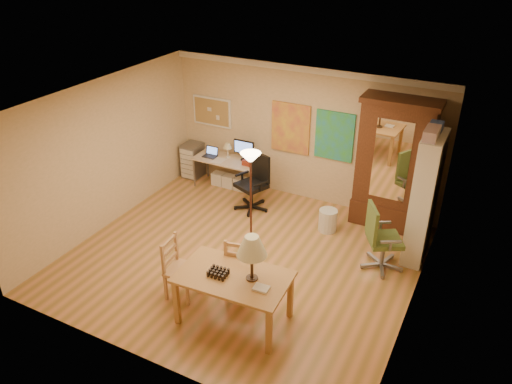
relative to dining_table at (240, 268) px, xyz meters
The scene contains 16 objects.
floor 1.73m from the dining_table, 118.22° to the left, with size 5.50×5.50×0.00m, color olive.
crown_molding 4.20m from the dining_table, 100.52° to the left, with size 5.50×0.08×0.12m, color white.
corkboard 4.70m from the dining_table, 126.08° to the left, with size 0.90×0.04×0.62m, color #A5884D.
art_panel_left 3.93m from the dining_table, 104.12° to the left, with size 0.80×0.04×1.00m, color yellow.
art_panel_right 3.81m from the dining_table, 90.74° to the left, with size 0.75×0.04×0.95m, color teal.
dining_table is the anchor object (origin of this frame).
ladder_chair_back 0.75m from the dining_table, 115.87° to the left, with size 0.55×0.54×1.01m.
ladder_chair_left 1.17m from the dining_table, behind, with size 0.47×0.48×0.96m.
torchiere_lamp 1.82m from the dining_table, 113.04° to the left, with size 0.33×0.33×1.82m.
computer_desk 4.11m from the dining_table, 122.09° to the left, with size 1.44×0.63×1.09m.
office_chair_black 3.23m from the dining_table, 114.58° to the left, with size 0.69×0.69×1.12m.
office_chair_green 2.62m from the dining_table, 56.66° to the left, with size 0.71×0.71×1.14m.
drawer_cart 4.79m from the dining_table, 131.71° to the left, with size 0.38×0.46×0.76m.
armoire 3.73m from the dining_table, 71.98° to the left, with size 1.32×0.63×2.43m.
bookshelf 3.32m from the dining_table, 56.06° to the left, with size 0.33×0.87×2.17m.
wastebin 2.90m from the dining_table, 84.61° to the left, with size 0.33×0.33×0.42m, color silver.
Camera 1 is at (3.36, -5.98, 4.95)m, focal length 35.00 mm.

